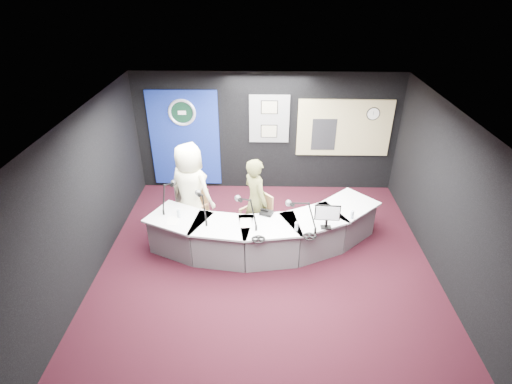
{
  "coord_description": "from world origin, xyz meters",
  "views": [
    {
      "loc": [
        -0.06,
        -5.62,
        4.79
      ],
      "look_at": [
        -0.2,
        0.8,
        1.1
      ],
      "focal_mm": 28.0,
      "sensor_mm": 36.0,
      "label": 1
    }
  ],
  "objects_px": {
    "armchair_right": "(256,217)",
    "person_woman": "(256,201)",
    "armchair_left": "(193,210)",
    "person_man": "(191,190)",
    "broadcast_desk": "(264,232)"
  },
  "relations": [
    {
      "from": "armchair_left",
      "to": "armchair_right",
      "type": "relative_size",
      "value": 0.98
    },
    {
      "from": "armchair_right",
      "to": "person_woman",
      "type": "distance_m",
      "value": 0.37
    },
    {
      "from": "person_woman",
      "to": "armchair_right",
      "type": "bearing_deg",
      "value": -124.0
    },
    {
      "from": "broadcast_desk",
      "to": "armchair_left",
      "type": "relative_size",
      "value": 4.56
    },
    {
      "from": "broadcast_desk",
      "to": "armchair_right",
      "type": "xyz_separation_m",
      "value": [
        -0.16,
        0.32,
        0.13
      ]
    },
    {
      "from": "armchair_right",
      "to": "person_woman",
      "type": "xyz_separation_m",
      "value": [
        -0.0,
        0.0,
        0.37
      ]
    },
    {
      "from": "armchair_left",
      "to": "person_woman",
      "type": "height_order",
      "value": "person_woman"
    },
    {
      "from": "broadcast_desk",
      "to": "person_man",
      "type": "relative_size",
      "value": 2.34
    },
    {
      "from": "broadcast_desk",
      "to": "person_woman",
      "type": "xyz_separation_m",
      "value": [
        -0.16,
        0.32,
        0.49
      ]
    },
    {
      "from": "person_man",
      "to": "broadcast_desk",
      "type": "bearing_deg",
      "value": -173.97
    },
    {
      "from": "person_man",
      "to": "person_woman",
      "type": "xyz_separation_m",
      "value": [
        1.27,
        -0.23,
        -0.09
      ]
    },
    {
      "from": "armchair_right",
      "to": "person_man",
      "type": "height_order",
      "value": "person_man"
    },
    {
      "from": "broadcast_desk",
      "to": "person_woman",
      "type": "height_order",
      "value": "person_woman"
    },
    {
      "from": "armchair_left",
      "to": "person_woman",
      "type": "xyz_separation_m",
      "value": [
        1.27,
        -0.23,
        0.38
      ]
    },
    {
      "from": "person_woman",
      "to": "broadcast_desk",
      "type": "bearing_deg",
      "value": 171.94
    }
  ]
}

